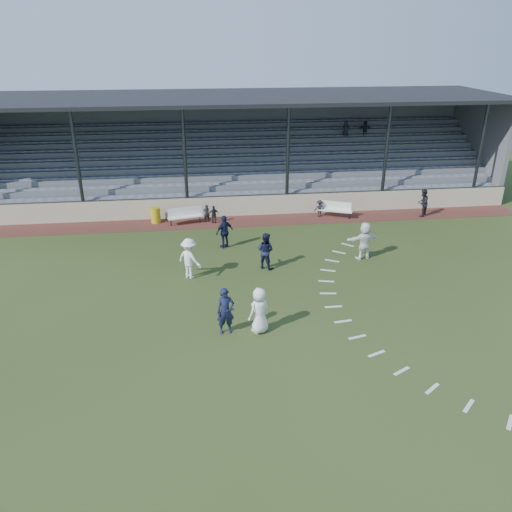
{
  "coord_description": "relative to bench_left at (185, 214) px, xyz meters",
  "views": [
    {
      "loc": [
        -2.38,
        -17.05,
        10.07
      ],
      "look_at": [
        0.0,
        2.5,
        1.3
      ],
      "focal_mm": 35.0,
      "sensor_mm": 36.0,
      "label": 1
    }
  ],
  "objects": [
    {
      "name": "ground",
      "position": [
        3.14,
        -10.48,
        -0.58
      ],
      "size": [
        90.0,
        90.0,
        0.0
      ],
      "primitive_type": "plane",
      "color": "#2D3D18",
      "rests_on": "ground"
    },
    {
      "name": "cinder_track",
      "position": [
        3.14,
        0.02,
        -0.57
      ],
      "size": [
        34.0,
        2.0,
        0.02
      ],
      "primitive_type": "cube",
      "color": "#4F251F",
      "rests_on": "ground"
    },
    {
      "name": "retaining_wall",
      "position": [
        3.14,
        1.07,
        0.02
      ],
      "size": [
        34.0,
        0.18,
        1.2
      ],
      "primitive_type": "cube",
      "color": "beige",
      "rests_on": "ground"
    },
    {
      "name": "bench_left",
      "position": [
        0.0,
        0.0,
        0.0
      ],
      "size": [
        2.04,
        0.9,
        0.95
      ],
      "rotation": [
        0.0,
        0.0,
        0.23
      ],
      "color": "white",
      "rests_on": "cinder_track"
    },
    {
      "name": "bench_right",
      "position": [
        8.87,
        0.06,
        0.0
      ],
      "size": [
        2.0,
        1.22,
        0.95
      ],
      "rotation": [
        0.0,
        0.0,
        -0.4
      ],
      "color": "white",
      "rests_on": "cinder_track"
    },
    {
      "name": "trash_bin",
      "position": [
        -1.72,
        0.39,
        -0.12
      ],
      "size": [
        0.56,
        0.56,
        0.89
      ],
      "primitive_type": "cylinder",
      "color": "gold",
      "rests_on": "cinder_track"
    },
    {
      "name": "football",
      "position": [
        1.67,
        -10.28,
        -0.46
      ],
      "size": [
        0.24,
        0.24,
        0.24
      ],
      "primitive_type": "sphere",
      "color": "#CE450C",
      "rests_on": "ground"
    },
    {
      "name": "player_white_lead",
      "position": [
        2.79,
        -11.91,
        0.3
      ],
      "size": [
        1.04,
        0.93,
        1.78
      ],
      "primitive_type": "imported",
      "rotation": [
        0.0,
        0.0,
        3.68
      ],
      "color": "white",
      "rests_on": "ground"
    },
    {
      "name": "player_navy_lead",
      "position": [
        1.56,
        -11.84,
        0.31
      ],
      "size": [
        0.71,
        0.52,
        1.8
      ],
      "primitive_type": "imported",
      "rotation": [
        0.0,
        0.0,
        0.15
      ],
      "color": "#141937",
      "rests_on": "ground"
    },
    {
      "name": "player_navy_mid",
      "position": [
        3.76,
        -6.48,
        0.29
      ],
      "size": [
        1.07,
        1.03,
        1.74
      ],
      "primitive_type": "imported",
      "rotation": [
        0.0,
        0.0,
        2.53
      ],
      "color": "#141937",
      "rests_on": "ground"
    },
    {
      "name": "player_white_wing",
      "position": [
        0.26,
        -7.09,
        0.36
      ],
      "size": [
        1.37,
        1.32,
        1.88
      ],
      "primitive_type": "imported",
      "rotation": [
        0.0,
        0.0,
        2.43
      ],
      "color": "white",
      "rests_on": "ground"
    },
    {
      "name": "player_navy_wing",
      "position": [
        2.04,
        -3.78,
        0.28
      ],
      "size": [
        1.08,
        0.9,
        1.73
      ],
      "primitive_type": "imported",
      "rotation": [
        0.0,
        0.0,
        3.7
      ],
      "color": "#141937",
      "rests_on": "ground"
    },
    {
      "name": "player_white_back",
      "position": [
        8.68,
        -5.97,
        0.35
      ],
      "size": [
        1.81,
        0.92,
        1.86
      ],
      "primitive_type": "imported",
      "rotation": [
        0.0,
        0.0,
        3.36
      ],
      "color": "white",
      "rests_on": "ground"
    },
    {
      "name": "official",
      "position": [
        14.13,
        -0.38,
        0.26
      ],
      "size": [
        0.99,
        1.02,
        1.65
      ],
      "primitive_type": "imported",
      "rotation": [
        0.0,
        0.0,
        4.02
      ],
      "color": "black",
      "rests_on": "cinder_track"
    },
    {
      "name": "sub_left_near",
      "position": [
        1.23,
        0.16,
        -0.05
      ],
      "size": [
        0.43,
        0.33,
        1.04
      ],
      "primitive_type": "imported",
      "rotation": [
        0.0,
        0.0,
        3.38
      ],
      "color": "black",
      "rests_on": "cinder_track"
    },
    {
      "name": "sub_left_far",
      "position": [
        1.65,
        -0.11,
        -0.04
      ],
      "size": [
        0.64,
        0.33,
        1.04
      ],
      "primitive_type": "imported",
      "rotation": [
        0.0,
        0.0,
        3.27
      ],
      "color": "black",
      "rests_on": "cinder_track"
    },
    {
      "name": "sub_right",
      "position": [
        7.98,
        0.27,
        -0.05
      ],
      "size": [
        0.7,
        0.45,
        1.03
      ],
      "primitive_type": "imported",
      "rotation": [
        0.0,
        0.0,
        3.24
      ],
      "color": "black",
      "rests_on": "cinder_track"
    },
    {
      "name": "grandstand",
      "position": [
        3.15,
        5.78,
        1.62
      ],
      "size": [
        34.6,
        9.0,
        6.61
      ],
      "color": "slate",
      "rests_on": "ground"
    },
    {
      "name": "penalty_arc",
      "position": [
        7.26,
        -10.48,
        -0.58
      ],
      "size": [
        3.89,
        14.63,
        0.01
      ],
      "color": "silver",
      "rests_on": "ground"
    }
  ]
}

